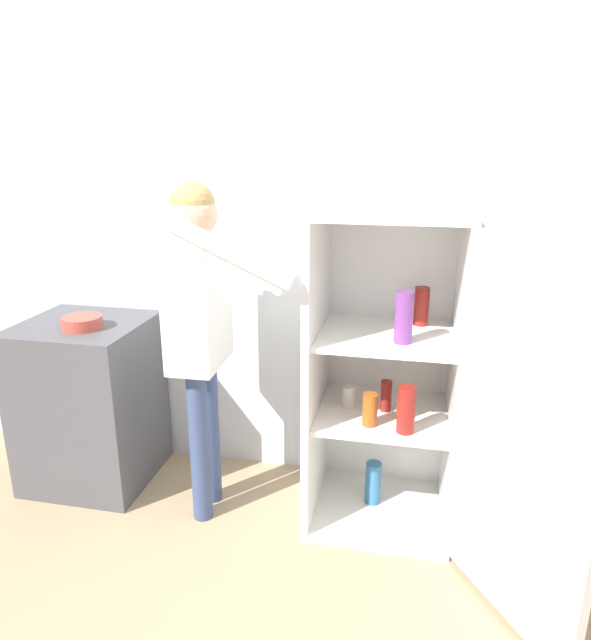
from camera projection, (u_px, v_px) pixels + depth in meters
The scene contains 6 objects.
ground_plane at pixel (290, 587), 2.46m from camera, with size 12.00×12.00×0.00m, color tan.
wall_back at pixel (330, 254), 3.00m from camera, with size 7.00×0.06×2.55m.
refrigerator at pixel (411, 382), 2.63m from camera, with size 1.10×1.22×1.56m.
person at pixel (200, 309), 2.68m from camera, with size 0.63×0.51×1.67m.
counter at pixel (90, 402), 3.16m from camera, with size 0.65×0.61×0.92m.
bowl at pixel (82, 322), 2.93m from camera, with size 0.20×0.20×0.06m.
Camera 1 is at (0.44, -1.96, 1.84)m, focal length 32.00 mm.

